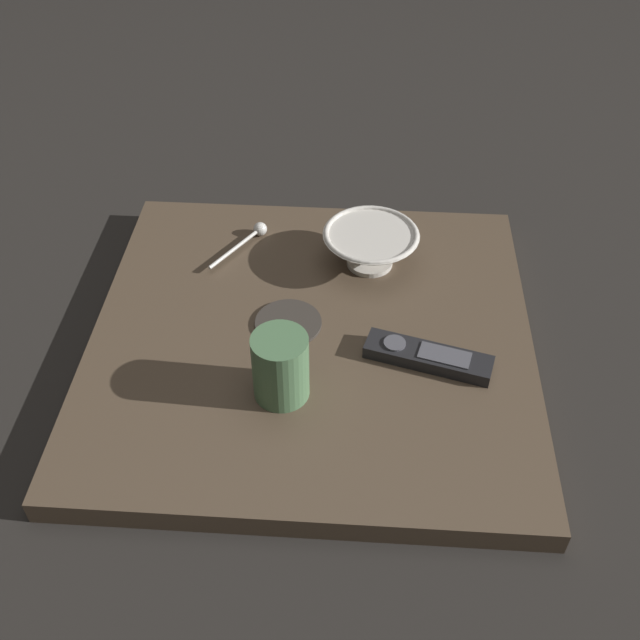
{
  "coord_description": "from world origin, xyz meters",
  "views": [
    {
      "loc": [
        0.06,
        -0.76,
        0.78
      ],
      "look_at": [
        0.01,
        0.0,
        0.06
      ],
      "focal_mm": 42.37,
      "sensor_mm": 36.0,
      "label": 1
    }
  ],
  "objects_px": {
    "cereal_bowl": "(371,246)",
    "coffee_mug": "(281,367)",
    "tv_remote_near": "(428,357)",
    "drink_coaster": "(288,323)",
    "teaspoon": "(253,234)"
  },
  "relations": [
    {
      "from": "cereal_bowl",
      "to": "coffee_mug",
      "type": "height_order",
      "value": "coffee_mug"
    },
    {
      "from": "cereal_bowl",
      "to": "coffee_mug",
      "type": "bearing_deg",
      "value": -111.88
    },
    {
      "from": "cereal_bowl",
      "to": "tv_remote_near",
      "type": "distance_m",
      "value": 0.22
    },
    {
      "from": "tv_remote_near",
      "to": "drink_coaster",
      "type": "bearing_deg",
      "value": 162.57
    },
    {
      "from": "coffee_mug",
      "to": "tv_remote_near",
      "type": "xyz_separation_m",
      "value": [
        0.19,
        0.07,
        -0.04
      ]
    },
    {
      "from": "cereal_bowl",
      "to": "coffee_mug",
      "type": "xyz_separation_m",
      "value": [
        -0.11,
        -0.27,
        0.01
      ]
    },
    {
      "from": "tv_remote_near",
      "to": "cereal_bowl",
      "type": "bearing_deg",
      "value": 111.75
    },
    {
      "from": "teaspoon",
      "to": "drink_coaster",
      "type": "distance_m",
      "value": 0.21
    },
    {
      "from": "teaspoon",
      "to": "cereal_bowl",
      "type": "bearing_deg",
      "value": -14.39
    },
    {
      "from": "drink_coaster",
      "to": "tv_remote_near",
      "type": "bearing_deg",
      "value": -17.43
    },
    {
      "from": "cereal_bowl",
      "to": "tv_remote_near",
      "type": "bearing_deg",
      "value": -68.25
    },
    {
      "from": "cereal_bowl",
      "to": "tv_remote_near",
      "type": "height_order",
      "value": "cereal_bowl"
    },
    {
      "from": "cereal_bowl",
      "to": "teaspoon",
      "type": "bearing_deg",
      "value": 165.61
    },
    {
      "from": "teaspoon",
      "to": "drink_coaster",
      "type": "xyz_separation_m",
      "value": [
        0.07,
        -0.19,
        -0.01
      ]
    },
    {
      "from": "tv_remote_near",
      "to": "drink_coaster",
      "type": "relative_size",
      "value": 1.85
    }
  ]
}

